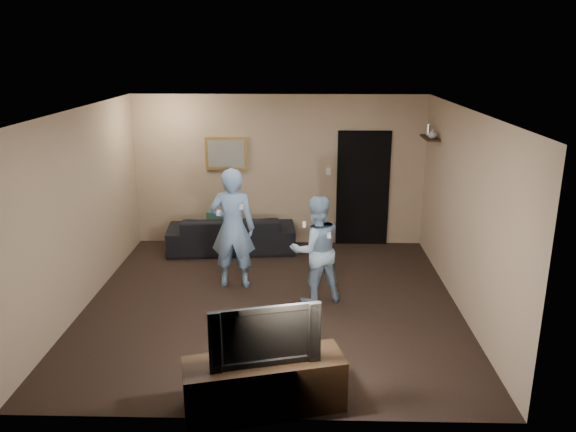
{
  "coord_description": "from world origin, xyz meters",
  "views": [
    {
      "loc": [
        0.4,
        -6.98,
        3.34
      ],
      "look_at": [
        0.21,
        0.3,
        1.15
      ],
      "focal_mm": 35.0,
      "sensor_mm": 36.0,
      "label": 1
    }
  ],
  "objects_px": {
    "tv_console": "(264,385)",
    "television": "(263,332)",
    "wii_player_left": "(233,228)",
    "wii_player_right": "(316,250)",
    "sofa": "(232,233)"
  },
  "relations": [
    {
      "from": "wii_player_left",
      "to": "tv_console",
      "type": "bearing_deg",
      "value": -77.7
    },
    {
      "from": "wii_player_right",
      "to": "wii_player_left",
      "type": "bearing_deg",
      "value": 157.11
    },
    {
      "from": "tv_console",
      "to": "television",
      "type": "bearing_deg",
      "value": 165.76
    },
    {
      "from": "sofa",
      "to": "television",
      "type": "xyz_separation_m",
      "value": [
        0.85,
        -4.38,
        0.51
      ]
    },
    {
      "from": "wii_player_left",
      "to": "wii_player_right",
      "type": "height_order",
      "value": "wii_player_left"
    },
    {
      "from": "tv_console",
      "to": "wii_player_left",
      "type": "distance_m",
      "value": 3.05
    },
    {
      "from": "wii_player_left",
      "to": "television",
      "type": "bearing_deg",
      "value": -77.7
    },
    {
      "from": "sofa",
      "to": "television",
      "type": "height_order",
      "value": "television"
    },
    {
      "from": "tv_console",
      "to": "wii_player_left",
      "type": "height_order",
      "value": "wii_player_left"
    },
    {
      "from": "sofa",
      "to": "wii_player_right",
      "type": "bearing_deg",
      "value": 119.93
    },
    {
      "from": "wii_player_left",
      "to": "wii_player_right",
      "type": "relative_size",
      "value": 1.18
    },
    {
      "from": "television",
      "to": "sofa",
      "type": "bearing_deg",
      "value": 86.72
    },
    {
      "from": "television",
      "to": "wii_player_right",
      "type": "height_order",
      "value": "wii_player_right"
    },
    {
      "from": "sofa",
      "to": "wii_player_left",
      "type": "distance_m",
      "value": 1.58
    },
    {
      "from": "wii_player_left",
      "to": "wii_player_right",
      "type": "bearing_deg",
      "value": -22.89
    }
  ]
}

